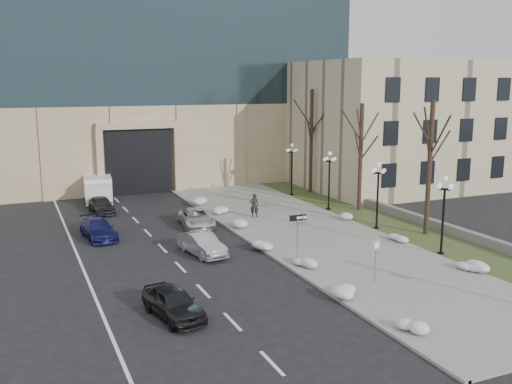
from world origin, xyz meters
TOP-DOWN VIEW (x-y plane):
  - ground at (0.00, 0.00)m, footprint 160.00×160.00m
  - sidewalk at (3.50, 14.00)m, footprint 9.00×40.00m
  - curb at (-1.00, 14.00)m, footprint 0.30×40.00m
  - grass_strip at (10.00, 14.00)m, footprint 4.00×40.00m
  - stone_wall at (12.00, 16.00)m, footprint 0.50×30.00m
  - office_tower at (-2.01, 43.58)m, footprint 40.00×24.70m
  - classical_building at (22.00, 27.98)m, footprint 22.00×18.12m
  - car_a at (-8.68, 3.48)m, footprint 2.30×4.22m
  - car_b at (-4.66, 11.72)m, footprint 2.07×4.20m
  - car_c at (-9.76, 17.90)m, footprint 2.19×4.48m
  - car_d at (-2.92, 18.41)m, footprint 2.41×4.60m
  - car_e at (-8.43, 25.42)m, footprint 1.77×3.92m
  - pedestrian at (1.79, 18.87)m, footprint 0.76×0.62m
  - box_truck at (-7.90, 30.93)m, footprint 2.99×6.75m
  - one_way_sign at (-0.08, 7.97)m, footprint 1.05×0.28m
  - keep_sign at (1.75, 3.36)m, footprint 0.50×0.13m
  - snow_clump_a at (-0.31, -2.18)m, footprint 1.10×1.60m
  - snow_clump_b at (-0.57, 2.49)m, footprint 1.10×1.60m
  - snow_clump_c at (-0.43, 7.15)m, footprint 1.10×1.60m
  - snow_clump_d at (-0.86, 10.92)m, footprint 1.10×1.60m
  - snow_clump_e at (-0.47, 16.16)m, footprint 1.10×1.60m
  - snow_clump_f at (-0.50, 20.93)m, footprint 1.10×1.60m
  - snow_clump_g at (-0.43, 25.09)m, footprint 1.10×1.60m
  - snow_clump_h at (7.74, 3.13)m, footprint 1.10×1.60m
  - snow_clump_i at (7.63, 9.28)m, footprint 1.10×1.60m
  - snow_clump_j at (7.56, 15.48)m, footprint 1.10×1.60m
  - lamppost_a at (8.30, 6.00)m, footprint 1.18×1.18m
  - lamppost_b at (8.30, 12.50)m, footprint 1.18×1.18m
  - lamppost_c at (8.30, 19.00)m, footprint 1.18×1.18m
  - lamppost_d at (8.30, 25.50)m, footprint 1.18×1.18m
  - tree_near at (10.50, 10.00)m, footprint 3.20×3.20m
  - tree_mid at (10.50, 18.00)m, footprint 3.20×3.20m
  - tree_far at (10.50, 26.00)m, footprint 3.20×3.20m

SIDE VIEW (x-z plane):
  - ground at x=0.00m, z-range 0.00..0.00m
  - grass_strip at x=10.00m, z-range 0.00..0.10m
  - sidewalk at x=3.50m, z-range 0.00..0.12m
  - curb at x=-1.00m, z-range 0.00..0.14m
  - snow_clump_a at x=-0.31m, z-range 0.12..0.48m
  - snow_clump_b at x=-0.57m, z-range 0.12..0.48m
  - snow_clump_c at x=-0.43m, z-range 0.12..0.48m
  - snow_clump_d at x=-0.86m, z-range 0.12..0.48m
  - snow_clump_e at x=-0.47m, z-range 0.12..0.48m
  - snow_clump_f at x=-0.50m, z-range 0.12..0.48m
  - snow_clump_g at x=-0.43m, z-range 0.12..0.48m
  - snow_clump_h at x=7.74m, z-range 0.12..0.48m
  - snow_clump_i at x=7.63m, z-range 0.12..0.48m
  - snow_clump_j at x=7.56m, z-range 0.12..0.48m
  - stone_wall at x=12.00m, z-range 0.00..0.70m
  - car_d at x=-2.92m, z-range 0.00..1.24m
  - car_c at x=-9.76m, z-range 0.00..1.26m
  - car_e at x=-8.43m, z-range 0.00..1.31m
  - car_b at x=-4.66m, z-range 0.00..1.33m
  - car_a at x=-8.68m, z-range 0.00..1.36m
  - box_truck at x=-7.90m, z-range -0.03..2.04m
  - pedestrian at x=1.79m, z-range 0.12..1.93m
  - keep_sign at x=1.75m, z-range 0.55..2.89m
  - one_way_sign at x=-0.08m, z-range 0.92..3.76m
  - lamppost_a at x=8.30m, z-range 0.69..5.45m
  - lamppost_b at x=8.30m, z-range 0.69..5.45m
  - lamppost_c at x=8.30m, z-range 0.69..5.45m
  - lamppost_d at x=8.30m, z-range 0.69..5.45m
  - tree_mid at x=10.50m, z-range 1.25..9.75m
  - tree_near at x=10.50m, z-range 1.33..10.33m
  - classical_building at x=22.00m, z-range 0.00..12.00m
  - tree_far at x=10.50m, z-range 1.40..10.90m
  - office_tower at x=-2.01m, z-range 0.49..36.49m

